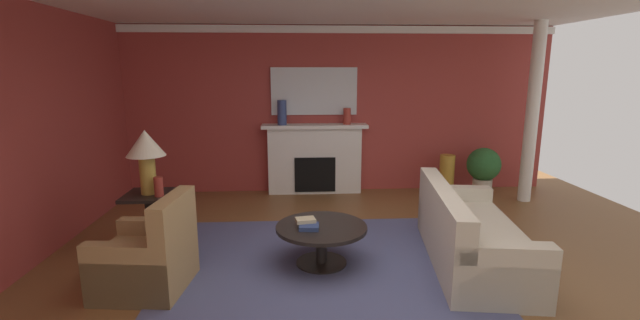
% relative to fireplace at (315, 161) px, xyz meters
% --- Properties ---
extents(ground_plane, '(9.13, 9.13, 0.00)m').
position_rel_fireplace_xyz_m(ground_plane, '(0.31, -3.15, -0.57)').
color(ground_plane, brown).
extents(wall_fireplace, '(7.62, 0.12, 2.86)m').
position_rel_fireplace_xyz_m(wall_fireplace, '(0.31, 0.21, 0.86)').
color(wall_fireplace, '#9E3833').
rests_on(wall_fireplace, ground_plane).
extents(wall_window, '(0.12, 7.19, 2.86)m').
position_rel_fireplace_xyz_m(wall_window, '(-3.26, -2.85, 0.86)').
color(wall_window, '#9E3833').
rests_on(wall_window, ground_plane).
extents(crown_moulding, '(7.62, 0.08, 0.12)m').
position_rel_fireplace_xyz_m(crown_moulding, '(0.31, 0.13, 2.21)').
color(crown_moulding, white).
extents(area_rug, '(3.34, 2.79, 0.01)m').
position_rel_fireplace_xyz_m(area_rug, '(-0.06, -2.87, -0.56)').
color(area_rug, '#4C517A').
rests_on(area_rug, ground_plane).
extents(fireplace, '(1.80, 0.35, 1.21)m').
position_rel_fireplace_xyz_m(fireplace, '(0.00, 0.00, 0.00)').
color(fireplace, white).
rests_on(fireplace, ground_plane).
extents(mantel_mirror, '(1.47, 0.04, 0.80)m').
position_rel_fireplace_xyz_m(mantel_mirror, '(-0.00, 0.12, 1.19)').
color(mantel_mirror, silver).
extents(sofa, '(1.19, 2.21, 0.85)m').
position_rel_fireplace_xyz_m(sofa, '(1.58, -2.92, -0.27)').
color(sofa, beige).
rests_on(sofa, ground_plane).
extents(armchair_near_window, '(0.89, 0.89, 0.95)m').
position_rel_fireplace_xyz_m(armchair_near_window, '(-1.78, -3.30, -0.26)').
color(armchair_near_window, '#9E7A4C').
rests_on(armchair_near_window, ground_plane).
extents(coffee_table, '(1.00, 1.00, 0.45)m').
position_rel_fireplace_xyz_m(coffee_table, '(-0.06, -2.87, -0.24)').
color(coffee_table, black).
rests_on(coffee_table, ground_plane).
extents(side_table, '(0.56, 0.56, 0.70)m').
position_rel_fireplace_xyz_m(side_table, '(-2.04, -2.35, -0.17)').
color(side_table, black).
rests_on(side_table, ground_plane).
extents(table_lamp, '(0.44, 0.44, 0.75)m').
position_rel_fireplace_xyz_m(table_lamp, '(-2.04, -2.35, 0.65)').
color(table_lamp, '#B28E38').
rests_on(table_lamp, side_table).
extents(vase_tall_corner, '(0.25, 0.25, 0.70)m').
position_rel_fireplace_xyz_m(vase_tall_corner, '(2.24, -0.30, -0.22)').
color(vase_tall_corner, '#B7892D').
rests_on(vase_tall_corner, ground_plane).
extents(vase_mantel_left, '(0.16, 0.16, 0.41)m').
position_rel_fireplace_xyz_m(vase_mantel_left, '(-0.55, -0.05, 0.84)').
color(vase_mantel_left, navy).
rests_on(vase_mantel_left, fireplace).
extents(vase_mantel_right, '(0.13, 0.13, 0.28)m').
position_rel_fireplace_xyz_m(vase_mantel_right, '(0.55, -0.05, 0.77)').
color(vase_mantel_right, '#9E3328').
rests_on(vase_mantel_right, fireplace).
extents(vase_on_side_table, '(0.10, 0.10, 0.23)m').
position_rel_fireplace_xyz_m(vase_on_side_table, '(-1.89, -2.47, 0.24)').
color(vase_on_side_table, '#9E3328').
rests_on(vase_on_side_table, side_table).
extents(book_red_cover, '(0.22, 0.22, 0.05)m').
position_rel_fireplace_xyz_m(book_red_cover, '(-0.20, -2.95, -0.10)').
color(book_red_cover, navy).
rests_on(book_red_cover, coffee_table).
extents(book_art_folio, '(0.23, 0.19, 0.04)m').
position_rel_fireplace_xyz_m(book_art_folio, '(-0.23, -2.86, -0.05)').
color(book_art_folio, tan).
rests_on(book_art_folio, coffee_table).
extents(potted_plant, '(0.56, 0.56, 0.83)m').
position_rel_fireplace_xyz_m(potted_plant, '(2.84, -0.38, -0.08)').
color(potted_plant, '#BCB29E').
rests_on(potted_plant, ground_plane).
extents(column_white, '(0.20, 0.20, 2.86)m').
position_rel_fireplace_xyz_m(column_white, '(3.43, -0.68, 0.86)').
color(column_white, white).
rests_on(column_white, ground_plane).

